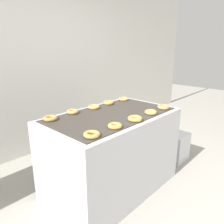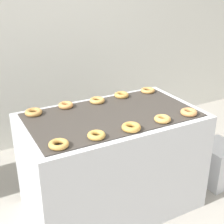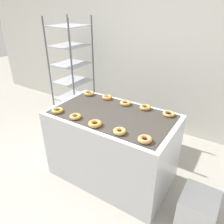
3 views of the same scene
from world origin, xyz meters
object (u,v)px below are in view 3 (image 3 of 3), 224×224
object	(u,v)px
fryer_machine	(112,146)
donut_near_rightmost	(145,139)
donut_near_leftmost	(57,110)
donut_far_left	(107,97)
baking_rack_cart	(72,73)
donut_far_rightmost	(169,114)
glaze_bin	(197,212)
donut_near_center	(95,124)
donut_near_right	(120,131)
donut_far_leftmost	(89,93)
donut_far_right	(145,107)
donut_near_left	(75,116)
donut_far_center	(125,103)

from	to	relation	value
fryer_machine	donut_near_rightmost	world-z (taller)	donut_near_rightmost
donut_near_leftmost	donut_far_left	world-z (taller)	donut_far_left
donut_near_leftmost	donut_near_rightmost	xyz separation A→B (m)	(1.07, 0.00, 0.00)
baking_rack_cart	donut_far_rightmost	distance (m)	1.93
glaze_bin	donut_near_center	xyz separation A→B (m)	(-1.08, -0.13, 0.70)
glaze_bin	donut_near_right	world-z (taller)	donut_near_right
donut_far_leftmost	donut_far_right	world-z (taller)	same
donut_near_right	donut_far_leftmost	size ratio (longest dim) A/B	0.92
donut_near_rightmost	fryer_machine	bearing A→B (deg)	151.45
fryer_machine	donut_near_right	bearing A→B (deg)	-47.25
fryer_machine	donut_near_center	xyz separation A→B (m)	(-0.01, -0.30, 0.46)
donut_near_center	glaze_bin	bearing A→B (deg)	6.77
baking_rack_cart	donut_far_left	world-z (taller)	baking_rack_cart
donut_near_left	donut_far_leftmost	world-z (taller)	donut_far_leftmost
baking_rack_cart	donut_far_left	xyz separation A→B (m)	(1.04, -0.51, -0.01)
donut_near_leftmost	donut_far_right	xyz separation A→B (m)	(0.80, 0.60, 0.00)
donut_far_center	donut_near_left	bearing A→B (deg)	-116.13
donut_near_rightmost	glaze_bin	bearing A→B (deg)	11.75
donut_near_center	donut_near_right	world-z (taller)	donut_near_center
donut_near_right	donut_far_left	size ratio (longest dim) A/B	1.00
donut_far_left	donut_far_center	bearing A→B (deg)	-4.67
donut_far_leftmost	donut_far_left	world-z (taller)	same
donut_near_center	donut_far_right	size ratio (longest dim) A/B	1.05
glaze_bin	donut_far_rightmost	size ratio (longest dim) A/B	3.00
baking_rack_cart	donut_near_right	xyz separation A→B (m)	(1.58, -1.12, -0.01)
fryer_machine	donut_near_center	size ratio (longest dim) A/B	10.35
glaze_bin	donut_far_left	size ratio (longest dim) A/B	3.18
donut_far_left	donut_far_rightmost	xyz separation A→B (m)	(0.81, -0.01, -0.00)
donut_near_rightmost	donut_far_left	size ratio (longest dim) A/B	1.05
donut_far_center	donut_near_rightmost	bearing A→B (deg)	-47.86
donut_far_center	donut_near_right	bearing A→B (deg)	-65.68
glaze_bin	donut_near_right	distance (m)	1.07
fryer_machine	donut_near_leftmost	bearing A→B (deg)	-151.68
donut_near_left	donut_far_rightmost	distance (m)	1.01
donut_near_leftmost	donut_near_center	bearing A→B (deg)	-1.27
glaze_bin	donut_far_center	bearing A→B (deg)	156.56
donut_near_left	fryer_machine	bearing A→B (deg)	46.66
glaze_bin	baking_rack_cart	bearing A→B (deg)	157.27
donut_near_right	donut_far_left	xyz separation A→B (m)	(-0.54, 0.60, -0.00)
glaze_bin	donut_near_center	world-z (taller)	donut_near_center
donut_near_rightmost	donut_far_leftmost	bearing A→B (deg)	151.71
donut_near_leftmost	donut_near_right	xyz separation A→B (m)	(0.81, -0.00, 0.00)
donut_far_right	donut_far_rightmost	xyz separation A→B (m)	(0.28, -0.00, -0.00)
fryer_machine	donut_far_left	world-z (taller)	donut_far_left
donut_near_center	donut_far_left	world-z (taller)	donut_near_center
donut_far_center	fryer_machine	bearing A→B (deg)	-91.68
donut_near_leftmost	donut_far_left	xyz separation A→B (m)	(0.27, 0.60, 0.00)
donut_near_center	donut_far_center	xyz separation A→B (m)	(0.02, 0.59, -0.00)
fryer_machine	donut_far_rightmost	world-z (taller)	donut_far_rightmost
donut_far_left	donut_near_left	bearing A→B (deg)	-90.67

